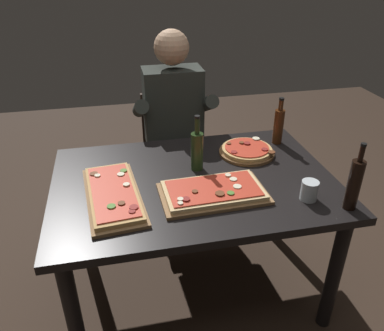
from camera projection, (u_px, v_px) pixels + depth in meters
The scene contains 11 objects.
ground_plane at pixel (194, 285), 2.28m from camera, with size 6.40×6.40×0.00m, color #38281E.
dining_table at pixel (194, 195), 1.97m from camera, with size 1.40×0.96×0.74m.
pizza_rectangular_front at pixel (213, 192), 1.78m from camera, with size 0.50×0.30×0.05m.
pizza_rectangular_left at pixel (113, 194), 1.76m from camera, with size 0.29×0.57×0.05m.
pizza_round_far at pixel (247, 151), 2.15m from camera, with size 0.31×0.31×0.05m.
wine_bottle_dark at pixel (279, 125), 2.23m from camera, with size 0.06×0.06×0.28m.
oil_bottle_amber at pixel (354, 184), 1.65m from camera, with size 0.06×0.06×0.32m.
vinegar_bottle_green at pixel (197, 150), 1.96m from camera, with size 0.06×0.06×0.30m.
tumbler_near_camera at pixel (309, 192), 1.74m from camera, with size 0.08×0.08×0.09m.
diner_chair at pixel (172, 148), 2.78m from camera, with size 0.44×0.44×0.87m.
seated_diner at pixel (174, 122), 2.55m from camera, with size 0.53×0.41×1.33m.
Camera 1 is at (-0.35, -1.60, 1.74)m, focal length 35.80 mm.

